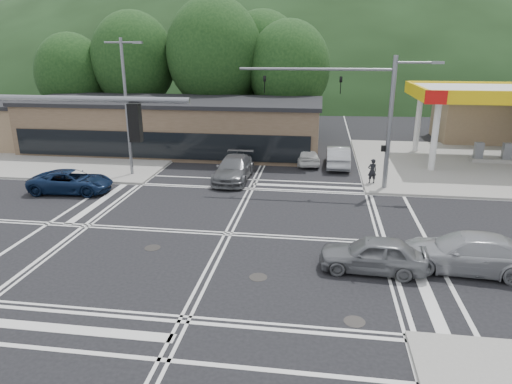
# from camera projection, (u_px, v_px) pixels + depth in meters

# --- Properties ---
(ground) EXTENTS (120.00, 120.00, 0.00)m
(ground) POSITION_uv_depth(u_px,v_px,m) (228.00, 234.00, 21.64)
(ground) COLOR black
(ground) RESTS_ON ground
(sidewalk_ne) EXTENTS (16.00, 16.00, 0.15)m
(sidewalk_ne) POSITION_uv_depth(u_px,v_px,m) (467.00, 165.00, 33.74)
(sidewalk_ne) COLOR gray
(sidewalk_ne) RESTS_ON ground
(sidewalk_nw) EXTENTS (16.00, 16.00, 0.15)m
(sidewalk_nw) POSITION_uv_depth(u_px,v_px,m) (86.00, 152.00, 37.76)
(sidewalk_nw) COLOR gray
(sidewalk_nw) RESTS_ON ground
(gas_station_canopy) EXTENTS (12.32, 8.34, 5.75)m
(gas_station_canopy) POSITION_uv_depth(u_px,v_px,m) (502.00, 96.00, 32.88)
(gas_station_canopy) COLOR silver
(gas_station_canopy) RESTS_ON ground
(convenience_store) EXTENTS (10.00, 6.00, 3.80)m
(convenience_store) POSITION_uv_depth(u_px,v_px,m) (495.00, 121.00, 41.93)
(convenience_store) COLOR #846B4F
(convenience_store) RESTS_ON ground
(commercial_row) EXTENTS (24.00, 8.00, 4.00)m
(commercial_row) POSITION_uv_depth(u_px,v_px,m) (174.00, 127.00, 38.11)
(commercial_row) COLOR brown
(commercial_row) RESTS_ON ground
(commercial_nw) EXTENTS (8.00, 7.00, 3.60)m
(commercial_nw) POSITION_uv_depth(u_px,v_px,m) (0.00, 125.00, 40.31)
(commercial_nw) COLOR #846B4F
(commercial_nw) RESTS_ON ground
(hill_north) EXTENTS (252.00, 126.00, 140.00)m
(hill_north) POSITION_uv_depth(u_px,v_px,m) (304.00, 83.00, 106.42)
(hill_north) COLOR black
(hill_north) RESTS_ON ground
(tree_n_a) EXTENTS (8.00, 8.00, 11.75)m
(tree_n_a) POSITION_uv_depth(u_px,v_px,m) (134.00, 60.00, 43.93)
(tree_n_a) COLOR #382619
(tree_n_a) RESTS_ON ground
(tree_n_b) EXTENTS (9.00, 9.00, 12.98)m
(tree_n_b) POSITION_uv_depth(u_px,v_px,m) (214.00, 53.00, 42.65)
(tree_n_b) COLOR #382619
(tree_n_b) RESTS_ON ground
(tree_n_c) EXTENTS (7.60, 7.60, 10.87)m
(tree_n_c) POSITION_uv_depth(u_px,v_px,m) (289.00, 68.00, 42.12)
(tree_n_c) COLOR #382619
(tree_n_c) RESTS_ON ground
(tree_n_d) EXTENTS (6.80, 6.80, 9.76)m
(tree_n_d) POSITION_uv_depth(u_px,v_px,m) (72.00, 74.00, 44.19)
(tree_n_d) COLOR #382619
(tree_n_d) RESTS_ON ground
(tree_n_e) EXTENTS (8.40, 8.40, 11.98)m
(tree_n_e) POSITION_uv_depth(u_px,v_px,m) (262.00, 59.00, 46.09)
(tree_n_e) COLOR #382619
(tree_n_e) RESTS_ON ground
(streetlight_nw) EXTENTS (2.50, 0.25, 9.00)m
(streetlight_nw) POSITION_uv_depth(u_px,v_px,m) (127.00, 101.00, 29.69)
(streetlight_nw) COLOR slate
(streetlight_nw) RESTS_ON ground
(signal_mast_ne) EXTENTS (11.65, 0.30, 8.00)m
(signal_mast_ne) POSITION_uv_depth(u_px,v_px,m) (369.00, 107.00, 26.87)
(signal_mast_ne) COLOR slate
(signal_mast_ne) RESTS_ON ground
(car_blue_west) EXTENTS (5.03, 2.59, 1.36)m
(car_blue_west) POSITION_uv_depth(u_px,v_px,m) (71.00, 181.00, 27.57)
(car_blue_west) COLOR #0D1D3C
(car_blue_west) RESTS_ON ground
(car_grey_center) EXTENTS (4.25, 1.89, 1.42)m
(car_grey_center) POSITION_uv_depth(u_px,v_px,m) (373.00, 254.00, 17.92)
(car_grey_center) COLOR slate
(car_grey_center) RESTS_ON ground
(car_silver_east) EXTENTS (5.42, 2.62, 1.52)m
(car_silver_east) POSITION_uv_depth(u_px,v_px,m) (467.00, 252.00, 17.95)
(car_silver_east) COLOR #9A9CA1
(car_silver_east) RESTS_ON ground
(car_queue_a) EXTENTS (1.64, 4.69, 1.54)m
(car_queue_a) POSITION_uv_depth(u_px,v_px,m) (338.00, 156.00, 33.38)
(car_queue_a) COLOR #A0A3A7
(car_queue_a) RESTS_ON ground
(car_queue_b) EXTENTS (2.19, 4.24, 1.38)m
(car_queue_b) POSITION_uv_depth(u_px,v_px,m) (307.00, 155.00, 34.18)
(car_queue_b) COLOR white
(car_queue_b) RESTS_ON ground
(car_northbound) EXTENTS (2.22, 5.35, 1.55)m
(car_northbound) POSITION_uv_depth(u_px,v_px,m) (234.00, 169.00, 30.07)
(car_northbound) COLOR #56585A
(car_northbound) RESTS_ON ground
(pedestrian) EXTENTS (0.65, 0.52, 1.58)m
(pedestrian) POSITION_uv_depth(u_px,v_px,m) (372.00, 171.00, 28.86)
(pedestrian) COLOR black
(pedestrian) RESTS_ON sidewalk_ne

